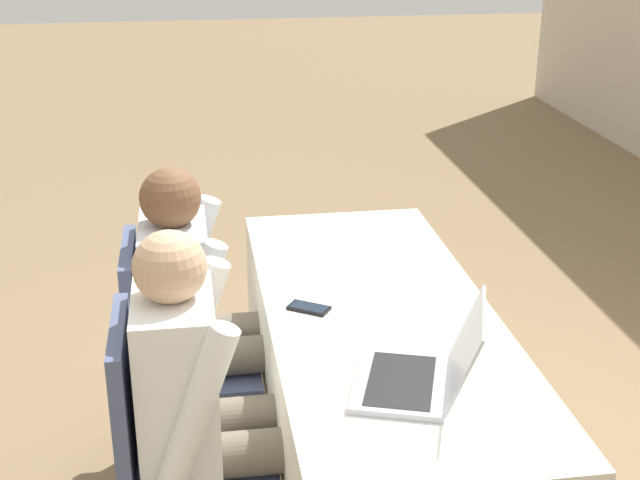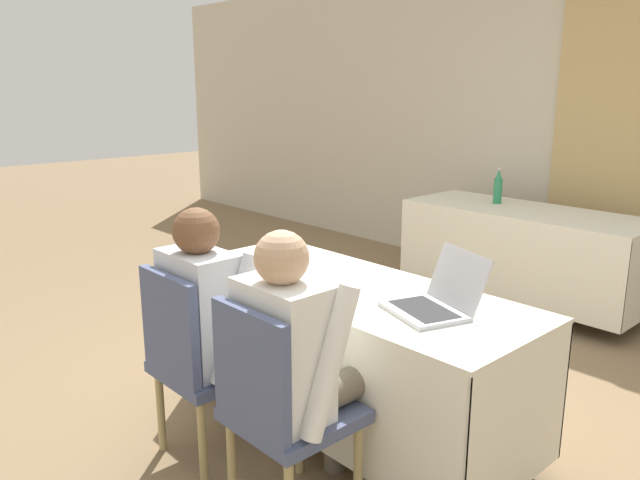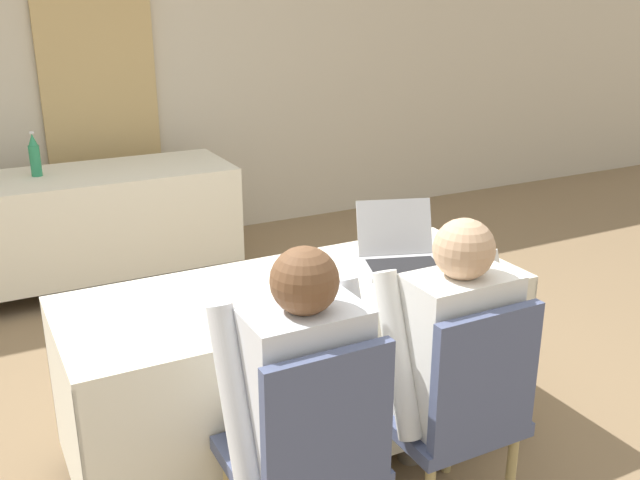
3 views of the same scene
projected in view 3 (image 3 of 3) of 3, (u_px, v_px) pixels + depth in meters
ground_plane at (299, 448)px, 3.01m from camera, size 24.00×24.00×0.00m
wall_back at (115, 62)px, 5.04m from camera, size 12.00×0.06×2.70m
curtain_panel at (98, 68)px, 4.94m from camera, size 0.79×0.04×2.65m
conference_table_near at (298, 329)px, 2.83m from camera, size 1.81×0.71×0.74m
conference_table_far at (90, 201)px, 4.56m from camera, size 1.81×0.71×0.74m
laptop at (401, 255)px, 2.96m from camera, size 0.41×0.42×0.24m
cell_phone at (315, 308)px, 2.56m from camera, size 0.13×0.14×0.01m
paper_beside_laptop at (456, 265)px, 2.98m from camera, size 0.32×0.36×0.00m
paper_centre_table at (134, 335)px, 2.37m from camera, size 0.27×0.34×0.00m
water_bottle at (35, 156)px, 4.38m from camera, size 0.07×0.07×0.28m
chair_near_left at (310, 454)px, 2.17m from camera, size 0.44×0.44×0.89m
chair_near_right at (458, 407)px, 2.42m from camera, size 0.44×0.44×0.89m
person_checkered_shirt at (295, 393)px, 2.20m from camera, size 0.50×0.52×1.15m
person_white_shirt at (442, 352)px, 2.45m from camera, size 0.50×0.52×1.15m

